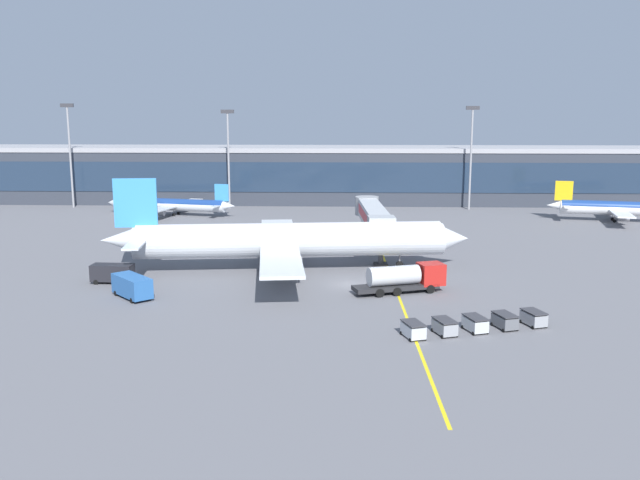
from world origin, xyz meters
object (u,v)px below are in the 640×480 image
fuel_tanker (405,278)px  baggage_cart_4 (534,318)px  crew_van (113,272)px  commuter_jet_far (170,204)px  main_airliner (288,240)px  baggage_cart_2 (475,324)px  baggage_cart_3 (505,321)px  baggage_cart_0 (413,330)px  commuter_jet_near (621,208)px  baggage_cart_1 (445,326)px  lavatory_truck (132,285)px

fuel_tanker → baggage_cart_4: 16.66m
crew_van → commuter_jet_far: size_ratio=0.18×
main_airliner → crew_van: 22.33m
baggage_cart_2 → baggage_cart_4: bearing=18.7°
baggage_cart_4 → baggage_cart_3: bearing=-161.3°
crew_van → baggage_cart_0: size_ratio=1.69×
baggage_cart_4 → baggage_cart_2: bearing=-161.3°
fuel_tanker → crew_van: size_ratio=2.18×
crew_van → baggage_cart_3: size_ratio=1.69×
commuter_jet_near → baggage_cart_4: bearing=-117.6°
main_airliner → baggage_cart_3: main_airliner is taller
baggage_cart_1 → commuter_jet_far: bearing=121.3°
main_airliner → commuter_jet_near: (60.09, 42.95, -1.49)m
lavatory_truck → baggage_cart_4: size_ratio=1.93×
baggage_cart_4 → baggage_cart_0: bearing=-161.3°
crew_van → baggage_cart_1: crew_van is taller
baggage_cart_4 → commuter_jet_far: size_ratio=0.11×
main_airliner → commuter_jet_near: 73.88m
commuter_jet_far → baggage_cart_3: bearing=-54.6°
lavatory_truck → baggage_cart_2: size_ratio=1.93×
fuel_tanker → baggage_cart_0: size_ratio=3.68×
baggage_cart_3 → baggage_cart_4: size_ratio=1.00×
lavatory_truck → commuter_jet_far: (-11.71, 62.32, 0.81)m
baggage_cart_3 → commuter_jet_far: 88.31m
lavatory_truck → commuter_jet_far: size_ratio=0.21×
baggage_cart_0 → lavatory_truck: bearing=157.2°
main_airliner → commuter_jet_far: main_airliner is taller
crew_van → baggage_cart_4: bearing=-18.0°
main_airliner → baggage_cart_1: size_ratio=16.10×
baggage_cart_1 → commuter_jet_near: (43.30, 68.64, 1.86)m
main_airliner → commuter_jet_near: main_airliner is taller
commuter_jet_near → main_airliner: bearing=-144.4°
fuel_tanker → lavatory_truck: bearing=-173.8°
baggage_cart_2 → baggage_cart_3: (3.03, 1.03, 0.00)m
fuel_tanker → commuter_jet_far: commuter_jet_far is taller
crew_van → baggage_cart_0: crew_van is taller
baggage_cart_1 → commuter_jet_far: 86.69m
commuter_jet_near → fuel_tanker: bearing=-130.5°
fuel_tanker → commuter_jet_far: 72.76m
lavatory_truck → baggage_cart_1: bearing=-19.4°
main_airliner → lavatory_truck: main_airliner is taller
crew_van → fuel_tanker: bearing=-5.2°
baggage_cart_1 → baggage_cart_3: same height
main_airliner → commuter_jet_far: (-28.27, 48.36, -1.90)m
fuel_tanker → lavatory_truck: (-30.95, -3.38, -0.32)m
main_airliner → baggage_cart_4: main_airliner is taller
main_airliner → baggage_cart_1: (16.79, -25.69, -3.35)m
fuel_tanker → crew_van: (-35.28, 3.19, -0.43)m
main_airliner → baggage_cart_2: bearing=-51.2°
main_airliner → baggage_cart_4: 34.53m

